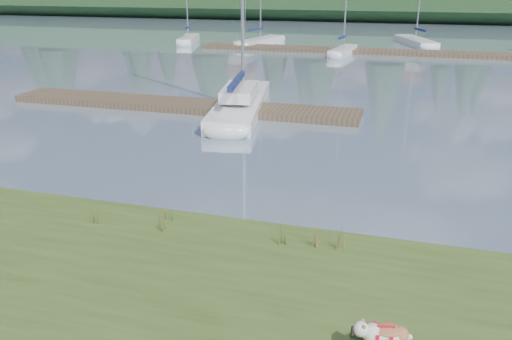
% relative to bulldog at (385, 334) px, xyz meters
% --- Properties ---
extents(ground, '(200.00, 200.00, 0.00)m').
position_rel_bulldog_xyz_m(ground, '(-5.51, 35.05, -0.66)').
color(ground, '#7E92A8').
rests_on(ground, ground).
extents(bank, '(60.00, 9.00, 0.35)m').
position_rel_bulldog_xyz_m(bank, '(-5.51, -0.95, -0.49)').
color(bank, '#3F5522').
rests_on(bank, ground).
extents(ridge, '(200.00, 20.00, 5.00)m').
position_rel_bulldog_xyz_m(ridge, '(-5.51, 78.05, 1.84)').
color(ridge, '#193219').
rests_on(ridge, ground).
extents(bulldog, '(0.85, 0.45, 0.50)m').
position_rel_bulldog_xyz_m(bulldog, '(0.00, 0.00, 0.00)').
color(bulldog, silver).
rests_on(bulldog, bank).
extents(sailboat_main, '(3.36, 9.37, 13.19)m').
position_rel_bulldog_xyz_m(sailboat_main, '(-6.86, 15.02, -0.24)').
color(sailboat_main, silver).
rests_on(sailboat_main, ground).
extents(dock_near, '(16.00, 2.00, 0.30)m').
position_rel_bulldog_xyz_m(dock_near, '(-9.51, 14.05, -0.51)').
color(dock_near, '#4C3D2C').
rests_on(dock_near, ground).
extents(dock_far, '(26.00, 2.20, 0.30)m').
position_rel_bulldog_xyz_m(dock_far, '(-3.51, 35.05, -0.51)').
color(dock_far, '#4C3D2C').
rests_on(dock_far, ground).
extents(sailboat_bg_0, '(2.93, 6.63, 9.63)m').
position_rel_bulldog_xyz_m(sailboat_bg_0, '(-19.46, 38.28, -0.34)').
color(sailboat_bg_0, silver).
rests_on(sailboat_bg_0, ground).
extents(sailboat_bg_1, '(3.18, 7.70, 11.33)m').
position_rel_bulldog_xyz_m(sailboat_bg_1, '(-12.34, 38.73, -0.34)').
color(sailboat_bg_1, silver).
rests_on(sailboat_bg_1, ground).
extents(sailboat_bg_2, '(1.81, 5.72, 8.71)m').
position_rel_bulldog_xyz_m(sailboat_bg_2, '(-4.51, 33.89, -0.33)').
color(sailboat_bg_2, silver).
rests_on(sailboat_bg_2, ground).
extents(sailboat_bg_3, '(4.17, 8.38, 12.15)m').
position_rel_bulldog_xyz_m(sailboat_bg_3, '(0.61, 42.52, -0.34)').
color(sailboat_bg_3, silver).
rests_on(sailboat_bg_3, ground).
extents(weed_0, '(0.17, 0.14, 0.56)m').
position_rel_bulldog_xyz_m(weed_0, '(-4.74, 2.54, -0.08)').
color(weed_0, '#475B23').
rests_on(weed_0, bank).
extents(weed_1, '(0.17, 0.14, 0.41)m').
position_rel_bulldog_xyz_m(weed_1, '(-4.82, 2.99, -0.14)').
color(weed_1, '#475B23').
rests_on(weed_1, bank).
extents(weed_2, '(0.17, 0.14, 0.66)m').
position_rel_bulldog_xyz_m(weed_2, '(-1.45, 2.74, -0.04)').
color(weed_2, '#475B23').
rests_on(weed_2, bank).
extents(weed_3, '(0.17, 0.14, 0.52)m').
position_rel_bulldog_xyz_m(weed_3, '(-6.28, 2.47, -0.09)').
color(weed_3, '#475B23').
rests_on(weed_3, bank).
extents(weed_4, '(0.17, 0.14, 0.50)m').
position_rel_bulldog_xyz_m(weed_4, '(-2.14, 2.70, -0.10)').
color(weed_4, '#475B23').
rests_on(weed_4, bank).
extents(weed_5, '(0.17, 0.14, 0.61)m').
position_rel_bulldog_xyz_m(weed_5, '(-0.97, 2.76, -0.06)').
color(weed_5, '#475B23').
rests_on(weed_5, bank).
extents(mud_lip, '(60.00, 0.50, 0.14)m').
position_rel_bulldog_xyz_m(mud_lip, '(-5.51, 3.45, -0.59)').
color(mud_lip, '#33281C').
rests_on(mud_lip, ground).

